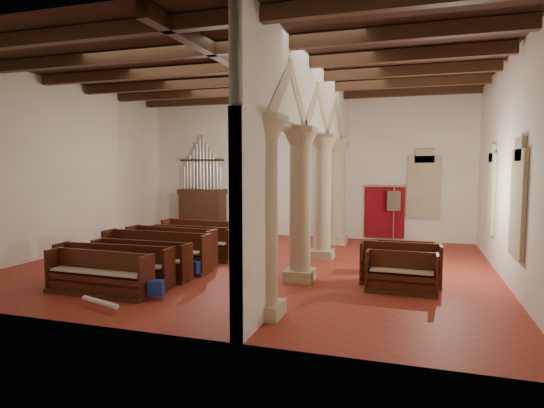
{
  "coord_description": "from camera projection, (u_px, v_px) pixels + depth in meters",
  "views": [
    {
      "loc": [
        4.69,
        -13.09,
        3.09
      ],
      "look_at": [
        0.39,
        0.5,
        1.86
      ],
      "focal_mm": 30.0,
      "sensor_mm": 36.0,
      "label": 1
    }
  ],
  "objects": [
    {
      "name": "hymnal_box_c",
      "position": [
        207.0,
        256.0,
        14.19
      ],
      "size": [
        0.36,
        0.31,
        0.33
      ],
      "primitive_type": "cube",
      "rotation": [
        0.0,
        0.0,
        0.15
      ],
      "color": "navy",
      "rests_on": "floor"
    },
    {
      "name": "nave_pew_3",
      "position": [
        156.0,
        258.0,
        13.3
      ],
      "size": [
        3.33,
        0.79,
        1.14
      ],
      "rotation": [
        0.0,
        0.0,
        -0.01
      ],
      "color": "#3D2313",
      "rests_on": "floor"
    },
    {
      "name": "ceiling",
      "position": [
        255.0,
        67.0,
        13.59
      ],
      "size": [
        14.0,
        14.0,
        0.0
      ],
      "primitive_type": "plane",
      "rotation": [
        3.14,
        0.0,
        0.0
      ],
      "color": "#331D11",
      "rests_on": "wall_back"
    },
    {
      "name": "tube_heater_a",
      "position": [
        100.0,
        302.0,
        9.71
      ],
      "size": [
        1.13,
        0.45,
        0.11
      ],
      "primitive_type": "cylinder",
      "rotation": [
        0.0,
        1.57,
        -0.3
      ],
      "color": "white",
      "rests_on": "floor"
    },
    {
      "name": "nave_pew_4",
      "position": [
        171.0,
        252.0,
        14.13
      ],
      "size": [
        2.99,
        0.94,
        1.14
      ],
      "rotation": [
        0.0,
        0.0,
        -0.06
      ],
      "color": "#3D2313",
      "rests_on": "floor"
    },
    {
      "name": "wall_left",
      "position": [
        68.0,
        167.0,
        15.96
      ],
      "size": [
        0.02,
        12.0,
        6.0
      ],
      "primitive_type": "cube",
      "color": "white",
      "rests_on": "floor"
    },
    {
      "name": "aisle_pew_0",
      "position": [
        401.0,
        279.0,
        11.0
      ],
      "size": [
        1.71,
        0.71,
        0.99
      ],
      "rotation": [
        0.0,
        0.0,
        -0.03
      ],
      "color": "#3D2313",
      "rests_on": "floor"
    },
    {
      "name": "lectern",
      "position": [
        260.0,
        224.0,
        19.8
      ],
      "size": [
        0.59,
        0.62,
        1.23
      ],
      "rotation": [
        0.0,
        0.0,
        0.32
      ],
      "color": "#341C10",
      "rests_on": "floor"
    },
    {
      "name": "aisle_pew_1",
      "position": [
        400.0,
        271.0,
        11.73
      ],
      "size": [
        2.04,
        0.78,
        1.08
      ],
      "rotation": [
        0.0,
        0.0,
        0.03
      ],
      "color": "#3D2313",
      "rests_on": "floor"
    },
    {
      "name": "pipe_organ",
      "position": [
        203.0,
        203.0,
        20.57
      ],
      "size": [
        2.1,
        0.85,
        4.4
      ],
      "color": "#3D2313",
      "rests_on": "floor"
    },
    {
      "name": "ceiling_beams",
      "position": [
        255.0,
        74.0,
        13.61
      ],
      "size": [
        13.8,
        11.8,
        0.3
      ],
      "primitive_type": null,
      "color": "#3D2313",
      "rests_on": "wall_back"
    },
    {
      "name": "hymnal_box_a",
      "position": [
        156.0,
        288.0,
        10.45
      ],
      "size": [
        0.41,
        0.37,
        0.34
      ],
      "primitive_type": "cube",
      "rotation": [
        0.0,
        0.0,
        0.32
      ],
      "color": "navy",
      "rests_on": "floor"
    },
    {
      "name": "nave_pew_7",
      "position": [
        216.0,
        240.0,
        16.8
      ],
      "size": [
        2.63,
        0.81,
        1.01
      ],
      "rotation": [
        0.0,
        0.0,
        0.05
      ],
      "color": "#3D2313",
      "rests_on": "floor"
    },
    {
      "name": "nave_pew_5",
      "position": [
        191.0,
        248.0,
        14.89
      ],
      "size": [
        2.92,
        0.74,
        1.07
      ],
      "rotation": [
        0.0,
        0.0,
        -0.01
      ],
      "color": "#3D2313",
      "rests_on": "floor"
    },
    {
      "name": "dossal_curtain",
      "position": [
        384.0,
        212.0,
        18.58
      ],
      "size": [
        1.8,
        0.07,
        2.17
      ],
      "color": "maroon",
      "rests_on": "floor"
    },
    {
      "name": "nave_pew_0",
      "position": [
        99.0,
        280.0,
        10.84
      ],
      "size": [
        2.76,
        0.76,
        1.03
      ],
      "rotation": [
        0.0,
        0.0,
        -0.03
      ],
      "color": "#3D2313",
      "rests_on": "floor"
    },
    {
      "name": "window_right_b",
      "position": [
        492.0,
        193.0,
        14.19
      ],
      "size": [
        0.03,
        1.0,
        2.2
      ],
      "primitive_type": "cube",
      "color": "#3A8362",
      "rests_on": "wall_right"
    },
    {
      "name": "aisle_pew_2",
      "position": [
        405.0,
        263.0,
        12.81
      ],
      "size": [
        1.72,
        0.67,
        0.95
      ],
      "rotation": [
        0.0,
        0.0,
        0.02
      ],
      "color": "#3D2313",
      "rests_on": "floor"
    },
    {
      "name": "window_right_a",
      "position": [
        520.0,
        204.0,
        10.39
      ],
      "size": [
        0.03,
        1.0,
        2.2
      ],
      "primitive_type": "cube",
      "color": "#3A8362",
      "rests_on": "wall_right"
    },
    {
      "name": "nave_pew_1",
      "position": [
        113.0,
        272.0,
        11.63
      ],
      "size": [
        3.22,
        0.89,
        1.04
      ],
      "rotation": [
        0.0,
        0.0,
        0.06
      ],
      "color": "#3D2313",
      "rests_on": "floor"
    },
    {
      "name": "processional_banner",
      "position": [
        393.0,
        223.0,
        18.03
      ],
      "size": [
        0.51,
        0.65,
        2.23
      ],
      "rotation": [
        0.0,
        0.0,
        0.03
      ],
      "color": "#3D2313",
      "rests_on": "floor"
    },
    {
      "name": "arcade",
      "position": [
        313.0,
        149.0,
        13.26
      ],
      "size": [
        0.9,
        11.9,
        6.0
      ],
      "color": "tan",
      "rests_on": "floor"
    },
    {
      "name": "nave_pew_2",
      "position": [
        141.0,
        266.0,
        12.35
      ],
      "size": [
        2.83,
        0.69,
        1.02
      ],
      "rotation": [
        0.0,
        0.0,
        -0.0
      ],
      "color": "#3D2313",
      "rests_on": "floor"
    },
    {
      "name": "wall_back",
      "position": [
        302.0,
        167.0,
        19.55
      ],
      "size": [
        14.0,
        0.02,
        6.0
      ],
      "primitive_type": "cube",
      "color": "white",
      "rests_on": "floor"
    },
    {
      "name": "hymnal_box_b",
      "position": [
        196.0,
        267.0,
        12.6
      ],
      "size": [
        0.42,
        0.38,
        0.34
      ],
      "primitive_type": "cube",
      "rotation": [
        0.0,
        0.0,
        -0.33
      ],
      "color": "navy",
      "rests_on": "floor"
    },
    {
      "name": "wall_front",
      "position": [
        142.0,
        170.0,
        8.15
      ],
      "size": [
        14.0,
        0.02,
        6.0
      ],
      "primitive_type": "cube",
      "color": "white",
      "rests_on": "floor"
    },
    {
      "name": "floor",
      "position": [
        255.0,
        265.0,
        14.11
      ],
      "size": [
        14.0,
        14.0,
        0.0
      ],
      "primitive_type": "plane",
      "color": "maroon",
      "rests_on": "ground"
    },
    {
      "name": "nave_pew_6",
      "position": [
        202.0,
        242.0,
        15.94
      ],
      "size": [
        2.97,
        0.94,
        1.14
      ],
      "rotation": [
        0.0,
        0.0,
        -0.06
      ],
      "color": "#3D2313",
      "rests_on": "floor"
    },
    {
      "name": "window_back",
      "position": [
        424.0,
        187.0,
        18.09
      ],
      "size": [
        1.0,
        0.03,
        2.2
      ],
      "primitive_type": "cube",
      "color": "#3A8362",
      "rests_on": "wall_back"
    },
    {
      "name": "tube_heater_b",
      "position": [
        125.0,
        276.0,
        11.96
      ],
      "size": [
        0.97,
        0.14,
        0.1
      ],
      "primitive_type": "cylinder",
      "rotation": [
        0.0,
        1.57,
        0.04
      ],
      "color": "white",
      "rests_on": "floor"
    },
    {
      "name": "wall_right",
      "position": [
        510.0,
        168.0,
        11.74
      ],
      "size": [
        0.02,
        12.0,
        6.0
      ],
      "primitive_type": "cube",
      "color": "white",
      "rests_on": "floor"
    }
  ]
}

